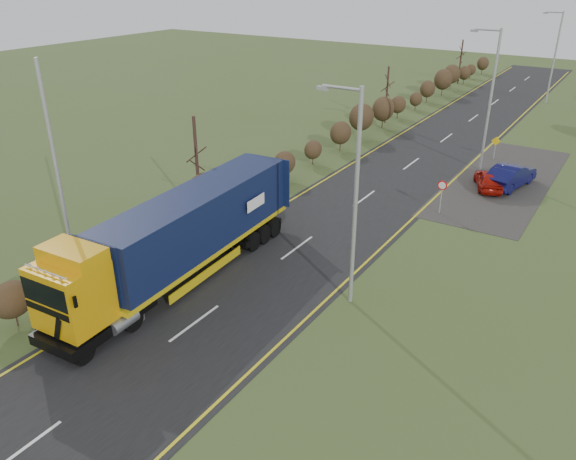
# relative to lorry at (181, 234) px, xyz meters

# --- Properties ---
(ground) EXTENTS (160.00, 160.00, 0.00)m
(ground) POSITION_rel_lorry_xyz_m (2.80, 1.46, -2.32)
(ground) COLOR #3B4C20
(ground) RESTS_ON ground
(road) EXTENTS (8.00, 120.00, 0.02)m
(road) POSITION_rel_lorry_xyz_m (2.80, 11.46, -2.31)
(road) COLOR black
(road) RESTS_ON ground
(layby) EXTENTS (6.00, 18.00, 0.02)m
(layby) POSITION_rel_lorry_xyz_m (9.30, 21.46, -2.30)
(layby) COLOR #2C2A27
(layby) RESTS_ON ground
(lane_markings) EXTENTS (7.52, 116.00, 0.01)m
(lane_markings) POSITION_rel_lorry_xyz_m (2.80, 11.15, -2.29)
(lane_markings) COLOR gold
(lane_markings) RESTS_ON road
(hedgerow) EXTENTS (2.24, 102.04, 6.05)m
(hedgerow) POSITION_rel_lorry_xyz_m (-3.20, 9.35, -0.70)
(hedgerow) COLOR #302215
(hedgerow) RESTS_ON ground
(lorry) EXTENTS (3.11, 14.76, 4.08)m
(lorry) POSITION_rel_lorry_xyz_m (0.00, 0.00, 0.00)
(lorry) COLOR black
(lorry) RESTS_ON ground
(car_red_hatchback) EXTENTS (2.79, 3.96, 1.25)m
(car_red_hatchback) POSITION_rel_lorry_xyz_m (8.85, 19.41, -1.69)
(car_red_hatchback) COLOR #A21108
(car_red_hatchback) RESTS_ON ground
(car_blue_sedan) EXTENTS (2.57, 4.88, 1.53)m
(car_blue_sedan) POSITION_rel_lorry_xyz_m (9.94, 20.53, -1.55)
(car_blue_sedan) COLOR #0A0C3C
(car_blue_sedan) RESTS_ON ground
(streetlight_near) EXTENTS (1.97, 0.19, 9.30)m
(streetlight_near) POSITION_rel_lorry_xyz_m (7.28, 2.43, 2.81)
(streetlight_near) COLOR #A5A7AB
(streetlight_near) RESTS_ON ground
(streetlight_mid) EXTENTS (2.04, 0.19, 9.60)m
(streetlight_mid) POSITION_rel_lorry_xyz_m (7.27, 22.89, 2.99)
(streetlight_mid) COLOR #A5A7AB
(streetlight_mid) RESTS_ON ground
(streetlight_far) EXTENTS (1.93, 0.18, 9.09)m
(streetlight_far) POSITION_rel_lorry_xyz_m (7.29, 47.96, 2.69)
(streetlight_far) COLOR #A5A7AB
(streetlight_far) RESTS_ON ground
(left_pole) EXTENTS (0.16, 0.16, 10.18)m
(left_pole) POSITION_rel_lorry_xyz_m (-3.34, -3.38, 2.77)
(left_pole) COLOR #A5A7AB
(left_pole) RESTS_ON ground
(speed_sign) EXTENTS (0.57, 0.10, 2.06)m
(speed_sign) POSITION_rel_lorry_xyz_m (7.52, 13.76, -0.90)
(speed_sign) COLOR #A5A7AB
(speed_sign) RESTS_ON ground
(warning_board) EXTENTS (0.67, 0.11, 1.75)m
(warning_board) POSITION_rel_lorry_xyz_m (7.59, 25.84, -1.27)
(warning_board) COLOR #A5A7AB
(warning_board) RESTS_ON ground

